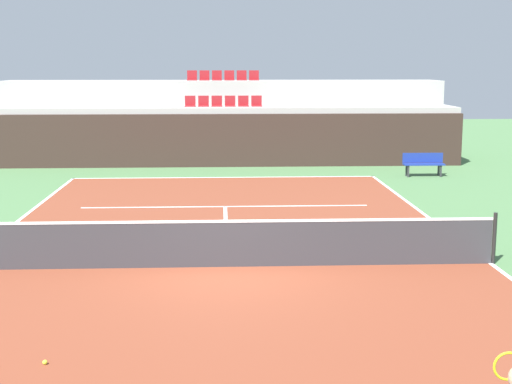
% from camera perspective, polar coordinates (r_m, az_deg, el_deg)
% --- Properties ---
extents(ground_plane, '(80.00, 80.00, 0.00)m').
position_cam_1_polar(ground_plane, '(15.03, -2.26, -5.85)').
color(ground_plane, '#477042').
extents(court_surface, '(11.00, 24.00, 0.01)m').
position_cam_1_polar(court_surface, '(15.03, -2.26, -5.83)').
color(court_surface, brown).
rests_on(court_surface, ground_plane).
extents(baseline_far, '(11.00, 0.10, 0.00)m').
position_cam_1_polar(baseline_far, '(26.72, -2.47, 1.14)').
color(baseline_far, white).
rests_on(baseline_far, court_surface).
extents(sideline_right, '(0.10, 24.00, 0.00)m').
position_cam_1_polar(sideline_right, '(16.01, 17.72, -5.29)').
color(sideline_right, white).
rests_on(sideline_right, court_surface).
extents(service_line_far, '(8.26, 0.10, 0.00)m').
position_cam_1_polar(service_line_far, '(21.26, -2.40, -1.13)').
color(service_line_far, white).
rests_on(service_line_far, court_surface).
extents(centre_service_line, '(0.10, 6.40, 0.00)m').
position_cam_1_polar(centre_service_line, '(18.13, -2.35, -3.07)').
color(centre_service_line, white).
rests_on(centre_service_line, court_surface).
extents(back_wall, '(19.28, 0.30, 2.11)m').
position_cam_1_polar(back_wall, '(29.51, -2.51, 4.01)').
color(back_wall, '#33231E').
rests_on(back_wall, ground_plane).
extents(stands_tier_lower, '(19.28, 2.40, 2.34)m').
position_cam_1_polar(stands_tier_lower, '(30.84, -2.52, 4.48)').
color(stands_tier_lower, '#9E9E99').
rests_on(stands_tier_lower, ground_plane).
extents(stands_tier_upper, '(19.28, 2.40, 3.36)m').
position_cam_1_polar(stands_tier_upper, '(33.19, -2.54, 5.74)').
color(stands_tier_upper, '#9E9E99').
rests_on(stands_tier_upper, ground_plane).
extents(seating_row_lower, '(3.21, 0.44, 0.44)m').
position_cam_1_polar(seating_row_lower, '(30.84, -2.54, 6.89)').
color(seating_row_lower, maroon).
rests_on(seating_row_lower, stands_tier_lower).
extents(seating_row_upper, '(3.21, 0.44, 0.44)m').
position_cam_1_polar(seating_row_upper, '(33.20, -2.57, 8.86)').
color(seating_row_upper, maroon).
rests_on(seating_row_upper, stands_tier_upper).
extents(tennis_net, '(11.08, 0.08, 1.07)m').
position_cam_1_polar(tennis_net, '(14.90, -2.28, -3.96)').
color(tennis_net, black).
rests_on(tennis_net, court_surface).
extents(player_bench, '(1.50, 0.40, 0.85)m').
position_cam_1_polar(player_bench, '(27.69, 12.85, 2.24)').
color(player_bench, navy).
rests_on(player_bench, ground_plane).
extents(tennis_ball_1, '(0.07, 0.07, 0.07)m').
position_cam_1_polar(tennis_ball_1, '(10.74, -16.05, -12.57)').
color(tennis_ball_1, '#CCE033').
rests_on(tennis_ball_1, court_surface).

